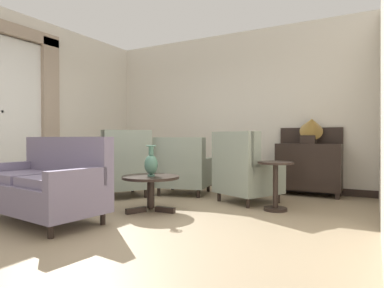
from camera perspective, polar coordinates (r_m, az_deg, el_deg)
ground at (r=4.26m, az=-8.88°, el=-12.16°), size 8.10×8.10×0.00m
wall_back at (r=6.70m, az=6.51°, el=5.69°), size 5.44×0.08×3.04m
wall_left at (r=6.66m, az=-22.48°, el=5.64°), size 0.08×4.05×3.04m
baseboard_back at (r=6.69m, az=6.30°, el=-6.82°), size 5.28×0.03×0.12m
window_with_curtains at (r=5.99m, az=-29.70°, el=6.39°), size 0.12×2.01×2.66m
coffee_table at (r=4.49m, az=-7.09°, el=-6.72°), size 0.76×0.76×0.47m
porcelain_vase at (r=4.43m, az=-7.01°, el=-3.34°), size 0.18×0.18×0.41m
settee at (r=4.31m, az=-23.79°, el=-6.48°), size 1.69×0.97×0.99m
armchair_foreground_right at (r=5.61m, az=-11.68°, el=-4.27°), size 1.09×1.08×1.10m
armchair_far_left at (r=5.75m, az=-1.55°, el=-4.52°), size 1.01×1.01×0.98m
armchair_back_corner at (r=5.07m, az=8.88°, el=-4.91°), size 1.04×1.05×1.07m
side_table at (r=4.61m, az=14.11°, el=-6.21°), size 0.48×0.48×0.66m
sideboard at (r=5.98m, az=19.35°, el=-3.53°), size 1.04×0.44×1.15m
gramophone at (r=5.86m, az=19.73°, el=2.72°), size 0.46×0.56×0.56m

